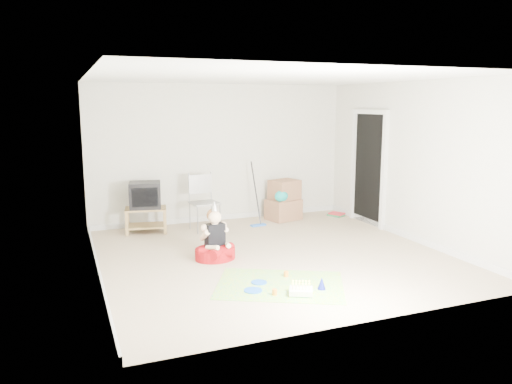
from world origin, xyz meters
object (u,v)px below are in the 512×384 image
object	(u,v)px
folding_chair	(205,203)
birthday_cake	(301,292)
crt_tv	(145,195)
seated_woman	(215,246)
tv_stand	(146,218)
cardboard_boxes	(284,201)

from	to	relation	value
folding_chair	birthday_cake	world-z (taller)	folding_chair
crt_tv	seated_woman	world-z (taller)	crt_tv
tv_stand	birthday_cake	size ratio (longest dim) A/B	2.24
cardboard_boxes	seated_woman	bearing A→B (deg)	-135.63
crt_tv	seated_woman	bearing A→B (deg)	-59.80
crt_tv	cardboard_boxes	xyz separation A→B (m)	(2.67, 0.03, -0.30)
folding_chair	seated_woman	world-z (taller)	folding_chair
seated_woman	birthday_cake	size ratio (longest dim) A/B	2.52
folding_chair	birthday_cake	size ratio (longest dim) A/B	2.98
tv_stand	birthday_cake	distance (m)	3.83
tv_stand	cardboard_boxes	xyz separation A→B (m)	(2.67, 0.03, 0.11)
crt_tv	birthday_cake	world-z (taller)	crt_tv
folding_chair	seated_woman	size ratio (longest dim) A/B	1.18
folding_chair	birthday_cake	bearing A→B (deg)	-86.21
seated_woman	birthday_cake	bearing A→B (deg)	-72.40
folding_chair	tv_stand	bearing A→B (deg)	167.07
tv_stand	crt_tv	world-z (taller)	crt_tv
folding_chair	birthday_cake	xyz separation A→B (m)	(0.22, -3.39, -0.46)
folding_chair	cardboard_boxes	xyz separation A→B (m)	(1.67, 0.26, -0.13)
cardboard_boxes	birthday_cake	world-z (taller)	cardboard_boxes
tv_stand	crt_tv	xyz separation A→B (m)	(0.00, -0.00, 0.41)
folding_chair	birthday_cake	distance (m)	3.43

